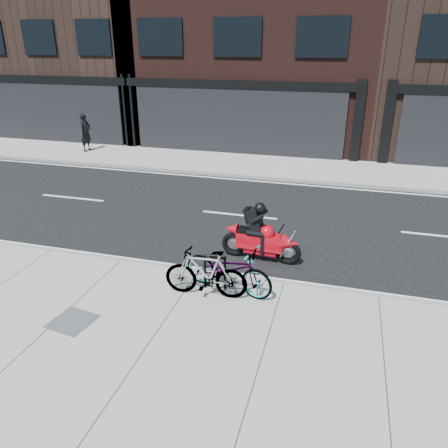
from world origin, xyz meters
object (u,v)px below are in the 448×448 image
(bike_rack, at_px, (215,269))
(bicycle_rear, at_px, (206,273))
(pedestrian, at_px, (86,132))
(motorcycle, at_px, (264,238))
(bicycle_front, at_px, (228,268))
(utility_grate, at_px, (72,321))

(bike_rack, distance_m, bicycle_rear, 0.34)
(bike_rack, relative_size, pedestrian, 0.45)
(pedestrian, bearing_deg, bike_rack, -130.84)
(motorcycle, height_order, pedestrian, pedestrian)
(bike_rack, relative_size, bicycle_front, 0.40)
(bike_rack, bearing_deg, motorcycle, 68.55)
(pedestrian, bearing_deg, bicycle_front, -129.97)
(bicycle_rear, height_order, pedestrian, pedestrian)
(bicycle_front, distance_m, bicycle_rear, 0.51)
(bike_rack, height_order, utility_grate, bike_rack)
(pedestrian, bearing_deg, bicycle_rear, -132.00)
(bicycle_front, xyz_separation_m, motorcycle, (0.42, 1.82, -0.04))
(bike_rack, height_order, bicycle_rear, bicycle_rear)
(bicycle_rear, distance_m, motorcycle, 2.29)
(bicycle_rear, xyz_separation_m, motorcycle, (0.82, 2.14, -0.04))
(bicycle_front, bearing_deg, pedestrian, 56.09)
(utility_grate, bearing_deg, motorcycle, 51.24)
(utility_grate, bearing_deg, bicycle_front, 36.52)
(pedestrian, xyz_separation_m, utility_grate, (7.34, -12.40, -0.89))
(bicycle_front, xyz_separation_m, utility_grate, (-2.58, -1.91, -0.52))
(bicycle_front, distance_m, motorcycle, 1.87)
(bicycle_rear, xyz_separation_m, utility_grate, (-2.18, -1.59, -0.52))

